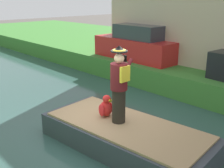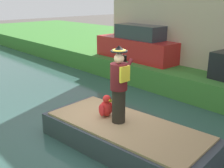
# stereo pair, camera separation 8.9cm
# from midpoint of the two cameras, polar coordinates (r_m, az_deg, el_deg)

# --- Properties ---
(ground_plane) EXTENTS (80.00, 80.00, 0.00)m
(ground_plane) POSITION_cam_midpoint_polar(r_m,az_deg,el_deg) (7.50, -1.65, -11.02)
(ground_plane) COLOR #4C4742
(canal_water) EXTENTS (7.15, 48.00, 0.10)m
(canal_water) POSITION_cam_midpoint_polar(r_m,az_deg,el_deg) (7.48, -1.65, -10.69)
(canal_water) COLOR #2D4C47
(canal_water) RESTS_ON ground
(boat) EXTENTS (2.22, 4.36, 0.61)m
(boat) POSITION_cam_midpoint_polar(r_m,az_deg,el_deg) (6.76, 3.13, -10.58)
(boat) COLOR #333842
(boat) RESTS_ON canal_water
(person_pirate) EXTENTS (0.61, 0.42, 1.85)m
(person_pirate) POSITION_cam_midpoint_polar(r_m,az_deg,el_deg) (6.39, 1.87, -0.24)
(person_pirate) COLOR black
(person_pirate) RESTS_ON boat
(parrot_plush) EXTENTS (0.36, 0.34, 0.57)m
(parrot_plush) POSITION_cam_midpoint_polar(r_m,az_deg,el_deg) (6.93, -0.89, -4.76)
(parrot_plush) COLOR red
(parrot_plush) RESTS_ON boat
(parked_car_red) EXTENTS (1.77, 4.03, 1.50)m
(parked_car_red) POSITION_cam_midpoint_polar(r_m,az_deg,el_deg) (12.41, 6.14, 8.13)
(parked_car_red) COLOR red
(parked_car_red) RESTS_ON grass_bank_far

